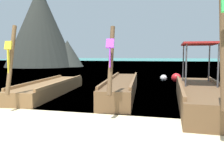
{
  "coord_description": "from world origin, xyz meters",
  "views": [
    {
      "loc": [
        1.88,
        -3.45,
        1.6
      ],
      "look_at": [
        0.0,
        4.35,
        0.91
      ],
      "focal_mm": 36.05,
      "sensor_mm": 36.0,
      "label": 1
    }
  ],
  "objects_px": {
    "longtail_boat_yellow_ribbon": "(51,88)",
    "longtail_boat_green_ribbon": "(200,94)",
    "mooring_buoy_near": "(176,78)",
    "longtail_boat_violet_ribbon": "(122,87)",
    "mooring_buoy_far": "(163,78)",
    "karst_rock": "(42,28)"
  },
  "relations": [
    {
      "from": "karst_rock",
      "to": "mooring_buoy_far",
      "type": "xyz_separation_m",
      "value": [
        16.87,
        -14.59,
        -5.21
      ]
    },
    {
      "from": "longtail_boat_violet_ribbon",
      "to": "karst_rock",
      "type": "xyz_separation_m",
      "value": [
        -15.31,
        19.88,
        5.1
      ]
    },
    {
      "from": "longtail_boat_green_ribbon",
      "to": "karst_rock",
      "type": "xyz_separation_m",
      "value": [
        -18.1,
        21.12,
        5.05
      ]
    },
    {
      "from": "mooring_buoy_near",
      "to": "karst_rock",
      "type": "bearing_deg",
      "value": 139.55
    },
    {
      "from": "longtail_boat_yellow_ribbon",
      "to": "karst_rock",
      "type": "bearing_deg",
      "value": 121.34
    },
    {
      "from": "longtail_boat_green_ribbon",
      "to": "mooring_buoy_near",
      "type": "xyz_separation_m",
      "value": [
        -0.5,
        6.11,
        -0.09
      ]
    },
    {
      "from": "longtail_boat_yellow_ribbon",
      "to": "longtail_boat_green_ribbon",
      "type": "distance_m",
      "value": 5.78
    },
    {
      "from": "karst_rock",
      "to": "mooring_buoy_far",
      "type": "bearing_deg",
      "value": -40.84
    },
    {
      "from": "longtail_boat_violet_ribbon",
      "to": "mooring_buoy_near",
      "type": "bearing_deg",
      "value": 64.79
    },
    {
      "from": "mooring_buoy_far",
      "to": "karst_rock",
      "type": "bearing_deg",
      "value": 139.16
    },
    {
      "from": "mooring_buoy_near",
      "to": "mooring_buoy_far",
      "type": "distance_m",
      "value": 0.85
    },
    {
      "from": "longtail_boat_violet_ribbon",
      "to": "karst_rock",
      "type": "distance_m",
      "value": 25.61
    },
    {
      "from": "longtail_boat_green_ribbon",
      "to": "karst_rock",
      "type": "relative_size",
      "value": 0.55
    },
    {
      "from": "longtail_boat_yellow_ribbon",
      "to": "karst_rock",
      "type": "height_order",
      "value": "karst_rock"
    },
    {
      "from": "longtail_boat_yellow_ribbon",
      "to": "longtail_boat_green_ribbon",
      "type": "height_order",
      "value": "longtail_boat_green_ribbon"
    },
    {
      "from": "longtail_boat_green_ribbon",
      "to": "mooring_buoy_near",
      "type": "height_order",
      "value": "longtail_boat_green_ribbon"
    },
    {
      "from": "longtail_boat_violet_ribbon",
      "to": "mooring_buoy_far",
      "type": "bearing_deg",
      "value": 73.54
    },
    {
      "from": "longtail_boat_violet_ribbon",
      "to": "karst_rock",
      "type": "height_order",
      "value": "karst_rock"
    },
    {
      "from": "longtail_boat_violet_ribbon",
      "to": "mooring_buoy_far",
      "type": "xyz_separation_m",
      "value": [
        1.56,
        5.3,
        -0.12
      ]
    },
    {
      "from": "longtail_boat_violet_ribbon",
      "to": "mooring_buoy_far",
      "type": "height_order",
      "value": "longtail_boat_violet_ribbon"
    },
    {
      "from": "mooring_buoy_near",
      "to": "longtail_boat_violet_ribbon",
      "type": "bearing_deg",
      "value": -115.21
    },
    {
      "from": "mooring_buoy_far",
      "to": "longtail_boat_green_ribbon",
      "type": "bearing_deg",
      "value": -79.34
    }
  ]
}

